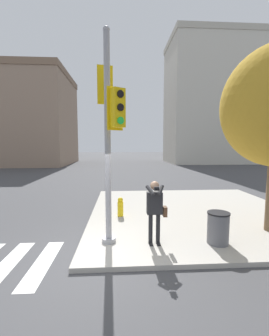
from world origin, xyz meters
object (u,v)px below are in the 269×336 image
(traffic_signal_pole, at_px, (109,122))
(fire_hydrant, at_px, (120,207))
(trash_bin, at_px, (218,228))
(person_photographer, at_px, (155,207))

(traffic_signal_pole, relative_size, fire_hydrant, 7.92)
(traffic_signal_pole, height_order, trash_bin, traffic_signal_pole)
(person_photographer, bearing_deg, trash_bin, -2.79)
(fire_hydrant, relative_size, trash_bin, 0.83)
(person_photographer, bearing_deg, fire_hydrant, 110.87)
(person_photographer, height_order, trash_bin, person_photographer)
(person_photographer, relative_size, fire_hydrant, 2.40)
(person_photographer, xyz_separation_m, trash_bin, (1.67, -0.08, -0.58))
(person_photographer, height_order, fire_hydrant, person_photographer)
(fire_hydrant, distance_m, trash_bin, 3.58)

